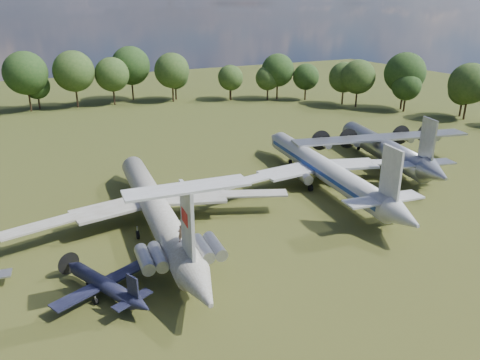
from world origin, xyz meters
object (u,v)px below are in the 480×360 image
an12_transport (383,151)px  small_prop_west (105,288)px  person_on_il62 (181,233)px  il62_airliner (156,212)px  tu104_jet (324,173)px

an12_transport → small_prop_west: bearing=-147.1°
small_prop_west → person_on_il62: 9.33m
an12_transport → person_on_il62: bearing=-143.2°
small_prop_west → person_on_il62: size_ratio=7.78×
il62_airliner → an12_transport: size_ratio=1.29×
an12_transport → small_prop_west: size_ratio=2.57×
an12_transport → small_prop_west: an12_transport is taller
il62_airliner → an12_transport: bearing=14.1°
an12_transport → person_on_il62: 51.04m
an12_transport → small_prop_west: (-54.79, -19.40, -1.41)m
tu104_jet → an12_transport: size_ratio=1.27×
person_on_il62 → small_prop_west: bearing=-22.9°
tu104_jet → an12_transport: an12_transport is taller
tu104_jet → person_on_il62: bearing=-144.8°
il62_airliner → tu104_jet: 28.89m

